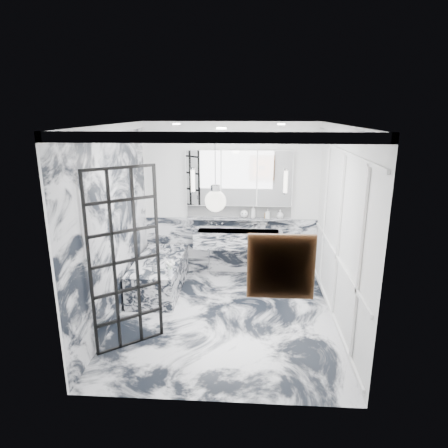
# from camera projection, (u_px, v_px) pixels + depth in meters

# --- Properties ---
(floor) EXTENTS (3.60, 3.60, 0.00)m
(floor) POSITION_uv_depth(u_px,v_px,m) (225.00, 317.00, 5.97)
(floor) COLOR silver
(floor) RESTS_ON ground
(ceiling) EXTENTS (3.60, 3.60, 0.00)m
(ceiling) POSITION_uv_depth(u_px,v_px,m) (225.00, 125.00, 5.20)
(ceiling) COLOR white
(ceiling) RESTS_ON wall_back
(wall_back) EXTENTS (3.60, 0.00, 3.60)m
(wall_back) POSITION_uv_depth(u_px,v_px,m) (231.00, 200.00, 7.31)
(wall_back) COLOR white
(wall_back) RESTS_ON floor
(wall_front) EXTENTS (3.60, 0.00, 3.60)m
(wall_front) POSITION_uv_depth(u_px,v_px,m) (213.00, 280.00, 3.86)
(wall_front) COLOR white
(wall_front) RESTS_ON floor
(wall_left) EXTENTS (0.00, 3.60, 3.60)m
(wall_left) POSITION_uv_depth(u_px,v_px,m) (113.00, 226.00, 5.68)
(wall_left) COLOR white
(wall_left) RESTS_ON floor
(wall_right) EXTENTS (0.00, 3.60, 3.60)m
(wall_right) POSITION_uv_depth(u_px,v_px,m) (340.00, 230.00, 5.48)
(wall_right) COLOR white
(wall_right) RESTS_ON floor
(marble_clad_back) EXTENTS (3.18, 0.05, 1.05)m
(marble_clad_back) POSITION_uv_depth(u_px,v_px,m) (231.00, 246.00, 7.53)
(marble_clad_back) COLOR silver
(marble_clad_back) RESTS_ON floor
(marble_clad_left) EXTENTS (0.02, 3.56, 2.68)m
(marble_clad_left) POSITION_uv_depth(u_px,v_px,m) (114.00, 230.00, 5.70)
(marble_clad_left) COLOR silver
(marble_clad_left) RESTS_ON floor
(panel_molding) EXTENTS (0.03, 3.40, 2.30)m
(panel_molding) POSITION_uv_depth(u_px,v_px,m) (338.00, 237.00, 5.51)
(panel_molding) COLOR white
(panel_molding) RESTS_ON floor
(soap_bottle_a) EXTENTS (0.10, 0.10, 0.23)m
(soap_bottle_a) POSITION_uv_depth(u_px,v_px,m) (253.00, 212.00, 7.25)
(soap_bottle_a) COLOR #8C5919
(soap_bottle_a) RESTS_ON ledge
(soap_bottle_b) EXTENTS (0.09, 0.09, 0.17)m
(soap_bottle_b) POSITION_uv_depth(u_px,v_px,m) (268.00, 214.00, 7.24)
(soap_bottle_b) COLOR #4C4C51
(soap_bottle_b) RESTS_ON ledge
(soap_bottle_c) EXTENTS (0.16, 0.16, 0.16)m
(soap_bottle_c) POSITION_uv_depth(u_px,v_px,m) (280.00, 214.00, 7.23)
(soap_bottle_c) COLOR silver
(soap_bottle_c) RESTS_ON ledge
(face_pot) EXTENTS (0.14, 0.14, 0.14)m
(face_pot) POSITION_uv_depth(u_px,v_px,m) (244.00, 214.00, 7.27)
(face_pot) COLOR white
(face_pot) RESTS_ON ledge
(amber_bottle) EXTENTS (0.04, 0.04, 0.10)m
(amber_bottle) POSITION_uv_depth(u_px,v_px,m) (265.00, 215.00, 7.26)
(amber_bottle) COLOR #8C5919
(amber_bottle) RESTS_ON ledge
(flower_vase) EXTENTS (0.07, 0.07, 0.12)m
(flower_vase) POSITION_uv_depth(u_px,v_px,m) (170.00, 272.00, 6.09)
(flower_vase) COLOR silver
(flower_vase) RESTS_ON bathtub
(crittall_door) EXTENTS (0.72, 0.56, 2.34)m
(crittall_door) POSITION_uv_depth(u_px,v_px,m) (125.00, 261.00, 4.97)
(crittall_door) COLOR black
(crittall_door) RESTS_ON floor
(artwork) EXTENTS (0.55, 0.05, 0.55)m
(artwork) POSITION_uv_depth(u_px,v_px,m) (281.00, 267.00, 3.82)
(artwork) COLOR #D85016
(artwork) RESTS_ON wall_front
(pendant_light) EXTENTS (0.23, 0.23, 0.23)m
(pendant_light) POSITION_uv_depth(u_px,v_px,m) (215.00, 201.00, 4.21)
(pendant_light) COLOR white
(pendant_light) RESTS_ON ceiling
(trough_sink) EXTENTS (1.60, 0.45, 0.30)m
(trough_sink) POSITION_uv_depth(u_px,v_px,m) (238.00, 239.00, 7.25)
(trough_sink) COLOR silver
(trough_sink) RESTS_ON wall_back
(ledge) EXTENTS (1.90, 0.14, 0.04)m
(ledge) POSITION_uv_depth(u_px,v_px,m) (239.00, 219.00, 7.32)
(ledge) COLOR silver
(ledge) RESTS_ON wall_back
(subway_tile) EXTENTS (1.90, 0.03, 0.23)m
(subway_tile) POSITION_uv_depth(u_px,v_px,m) (239.00, 211.00, 7.34)
(subway_tile) COLOR white
(subway_tile) RESTS_ON wall_back
(mirror_cabinet) EXTENTS (1.90, 0.16, 1.00)m
(mirror_cabinet) POSITION_uv_depth(u_px,v_px,m) (239.00, 178.00, 7.11)
(mirror_cabinet) COLOR white
(mirror_cabinet) RESTS_ON wall_back
(sconce_left) EXTENTS (0.07, 0.07, 0.40)m
(sconce_left) POSITION_uv_depth(u_px,v_px,m) (193.00, 181.00, 7.09)
(sconce_left) COLOR white
(sconce_left) RESTS_ON mirror_cabinet
(sconce_right) EXTENTS (0.07, 0.07, 0.40)m
(sconce_right) POSITION_uv_depth(u_px,v_px,m) (286.00, 182.00, 6.98)
(sconce_right) COLOR white
(sconce_right) RESTS_ON mirror_cabinet
(bathtub) EXTENTS (0.75, 1.65, 0.55)m
(bathtub) POSITION_uv_depth(u_px,v_px,m) (159.00, 275.00, 6.82)
(bathtub) COLOR silver
(bathtub) RESTS_ON floor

